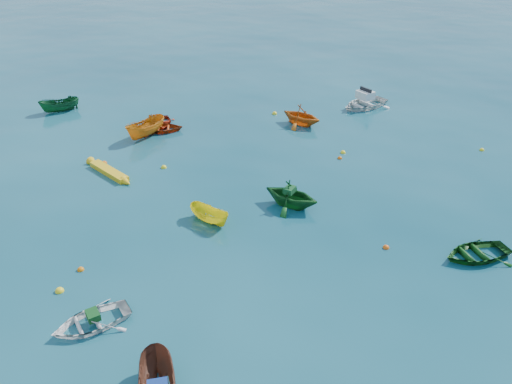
# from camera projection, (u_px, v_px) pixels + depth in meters

# --- Properties ---
(ground) EXTENTS (160.00, 160.00, 0.00)m
(ground) POSITION_uv_depth(u_px,v_px,m) (231.00, 253.00, 22.67)
(ground) COLOR #0A3B4D
(ground) RESTS_ON ground
(dinghy_white_near) EXTENTS (3.51, 3.52, 0.60)m
(dinghy_white_near) POSITION_uv_depth(u_px,v_px,m) (92.00, 325.00, 18.78)
(dinghy_white_near) COLOR white
(dinghy_white_near) RESTS_ON ground
(sampan_yellow_mid) EXTENTS (2.59, 1.85, 0.94)m
(sampan_yellow_mid) POSITION_uv_depth(u_px,v_px,m) (210.00, 222.00, 24.92)
(sampan_yellow_mid) COLOR yellow
(sampan_yellow_mid) RESTS_ON ground
(dinghy_green_e) EXTENTS (3.80, 3.46, 0.65)m
(dinghy_green_e) POSITION_uv_depth(u_px,v_px,m) (475.00, 257.00, 22.43)
(dinghy_green_e) COLOR #104713
(dinghy_green_e) RESTS_ON ground
(dinghy_red_nw) EXTENTS (3.56, 3.00, 0.63)m
(dinghy_red_nw) POSITION_uv_depth(u_px,v_px,m) (161.00, 131.00, 34.94)
(dinghy_red_nw) COLOR #A5340D
(dinghy_red_nw) RESTS_ON ground
(sampan_orange_n) EXTENTS (2.39, 3.64, 1.32)m
(sampan_orange_n) POSITION_uv_depth(u_px,v_px,m) (147.00, 136.00, 34.16)
(sampan_orange_n) COLOR orange
(sampan_orange_n) RESTS_ON ground
(dinghy_green_n) EXTENTS (3.58, 3.31, 1.55)m
(dinghy_green_n) POSITION_uv_depth(u_px,v_px,m) (291.00, 206.00, 26.24)
(dinghy_green_n) COLOR #13531C
(dinghy_green_n) RESTS_ON ground
(dinghy_red_far) EXTENTS (2.62, 2.98, 0.51)m
(dinghy_red_far) POSITION_uv_depth(u_px,v_px,m) (163.00, 125.00, 35.99)
(dinghy_red_far) COLOR #AA240E
(dinghy_red_far) RESTS_ON ground
(dinghy_orange_far) EXTENTS (3.83, 3.63, 1.59)m
(dinghy_orange_far) POSITION_uv_depth(u_px,v_px,m) (301.00, 125.00, 35.98)
(dinghy_orange_far) COLOR #CB6113
(dinghy_orange_far) RESTS_ON ground
(sampan_green_far) EXTENTS (2.96, 2.78, 1.14)m
(sampan_green_far) POSITION_uv_depth(u_px,v_px,m) (61.00, 111.00, 38.29)
(sampan_green_far) COLOR #125026
(sampan_green_far) RESTS_ON ground
(kayak_yellow) EXTENTS (3.74, 2.54, 0.40)m
(kayak_yellow) POSITION_uv_depth(u_px,v_px,m) (110.00, 174.00, 29.37)
(kayak_yellow) COLOR yellow
(kayak_yellow) RESTS_ON ground
(motorboat_white) EXTENTS (4.90, 4.97, 1.44)m
(motorboat_white) POSITION_uv_depth(u_px,v_px,m) (364.00, 107.00, 39.11)
(motorboat_white) COLOR silver
(motorboat_white) RESTS_ON ground
(tarp_green_a) EXTENTS (0.73, 0.73, 0.29)m
(tarp_green_a) POSITION_uv_depth(u_px,v_px,m) (93.00, 315.00, 18.60)
(tarp_green_a) COLOR #134C1B
(tarp_green_a) RESTS_ON dinghy_white_near
(tarp_green_b) EXTENTS (0.64, 0.74, 0.30)m
(tarp_green_b) POSITION_uv_depth(u_px,v_px,m) (290.00, 190.00, 25.82)
(tarp_green_b) COLOR #134E22
(tarp_green_b) RESTS_ON dinghy_green_n
(buoy_or_a) EXTENTS (0.30, 0.30, 0.30)m
(buoy_or_a) POSITION_uv_depth(u_px,v_px,m) (81.00, 270.00, 21.60)
(buoy_or_a) COLOR orange
(buoy_or_a) RESTS_ON ground
(buoy_ye_a) EXTENTS (0.36, 0.36, 0.36)m
(buoy_ye_a) POSITION_uv_depth(u_px,v_px,m) (60.00, 291.00, 20.41)
(buoy_ye_a) COLOR yellow
(buoy_ye_a) RESTS_ON ground
(buoy_or_b) EXTENTS (0.30, 0.30, 0.30)m
(buoy_or_b) POSITION_uv_depth(u_px,v_px,m) (386.00, 248.00, 23.00)
(buoy_or_b) COLOR #F75B0D
(buoy_or_b) RESTS_ON ground
(buoy_ye_b) EXTENTS (0.35, 0.35, 0.35)m
(buoy_ye_b) POSITION_uv_depth(u_px,v_px,m) (164.00, 168.00, 30.05)
(buoy_ye_b) COLOR yellow
(buoy_ye_b) RESTS_ON ground
(buoy_or_c) EXTENTS (0.34, 0.34, 0.34)m
(buoy_or_c) POSITION_uv_depth(u_px,v_px,m) (104.00, 163.00, 30.54)
(buoy_or_c) COLOR #E85D0C
(buoy_or_c) RESTS_ON ground
(buoy_ye_c) EXTENTS (0.34, 0.34, 0.34)m
(buoy_ye_c) POSITION_uv_depth(u_px,v_px,m) (343.00, 153.00, 31.86)
(buoy_ye_c) COLOR yellow
(buoy_ye_c) RESTS_ON ground
(buoy_or_d) EXTENTS (0.30, 0.30, 0.30)m
(buoy_or_d) POSITION_uv_depth(u_px,v_px,m) (340.00, 159.00, 31.14)
(buoy_or_d) COLOR #DF590C
(buoy_or_d) RESTS_ON ground
(buoy_ye_d) EXTENTS (0.38, 0.38, 0.38)m
(buoy_ye_d) POSITION_uv_depth(u_px,v_px,m) (275.00, 114.00, 37.82)
(buoy_ye_d) COLOR yellow
(buoy_ye_d) RESTS_ON ground
(buoy_or_e) EXTENTS (0.32, 0.32, 0.32)m
(buoy_or_e) POSITION_uv_depth(u_px,v_px,m) (291.00, 121.00, 36.53)
(buoy_or_e) COLOR #D5450B
(buoy_or_e) RESTS_ON ground
(buoy_ye_e) EXTENTS (0.30, 0.30, 0.30)m
(buoy_ye_e) POSITION_uv_depth(u_px,v_px,m) (482.00, 150.00, 32.19)
(buoy_ye_e) COLOR yellow
(buoy_ye_e) RESTS_ON ground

